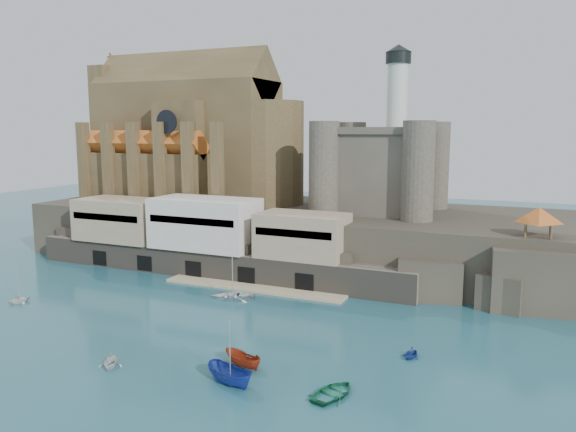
% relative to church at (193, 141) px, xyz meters
% --- Properties ---
extents(ground, '(300.00, 300.00, 0.00)m').
position_rel_church_xyz_m(ground, '(24.13, -41.85, -22.13)').
color(ground, '#1C4E5C').
rests_on(ground, ground).
extents(promontory, '(100.00, 36.00, 10.00)m').
position_rel_church_xyz_m(promontory, '(23.94, -2.48, -17.20)').
color(promontory, '#2C2821').
rests_on(promontory, ground).
extents(quay, '(70.00, 12.00, 13.05)m').
position_rel_church_xyz_m(quay, '(13.94, -18.78, -16.06)').
color(quay, '#625B4E').
rests_on(quay, ground).
extents(church, '(47.00, 25.93, 30.51)m').
position_rel_church_xyz_m(church, '(0.00, 0.00, 0.00)').
color(church, '#4E3E24').
rests_on(church, promontory).
extents(castle_keep, '(21.20, 21.20, 29.30)m').
position_rel_church_xyz_m(castle_keep, '(40.21, -0.78, -3.81)').
color(castle_keep, '#4A443A').
rests_on(castle_keep, promontory).
extents(rock_outcrop, '(14.50, 10.50, 8.70)m').
position_rel_church_xyz_m(rock_outcrop, '(66.13, -16.01, -18.11)').
color(rock_outcrop, '#2C2821').
rests_on(rock_outcrop, ground).
extents(pavilion, '(6.40, 6.40, 5.40)m').
position_rel_church_xyz_m(pavilion, '(66.13, -15.85, -9.40)').
color(pavilion, '#4E3E24').
rests_on(pavilion, rock_outcrop).
extents(boat_1, '(3.37, 2.92, 3.33)m').
position_rel_church_xyz_m(boat_1, '(25.73, -55.61, -22.13)').
color(boat_1, silver).
rests_on(boat_1, ground).
extents(boat_2, '(2.89, 2.85, 5.92)m').
position_rel_church_xyz_m(boat_2, '(39.31, -54.15, -22.13)').
color(boat_2, navy).
rests_on(boat_2, ground).
extents(boat_3, '(4.12, 2.17, 5.54)m').
position_rel_church_xyz_m(boat_3, '(49.32, -52.30, -22.13)').
color(boat_3, '#186D46').
rests_on(boat_3, ground).
extents(boat_4, '(3.10, 2.36, 3.18)m').
position_rel_church_xyz_m(boat_4, '(-1.37, -43.76, -22.13)').
color(boat_4, silver).
rests_on(boat_4, ground).
extents(boat_5, '(2.26, 2.23, 4.76)m').
position_rel_church_xyz_m(boat_5, '(38.39, -50.02, -22.13)').
color(boat_5, maroon).
rests_on(boat_5, ground).
extents(boat_6, '(3.04, 4.67, 6.34)m').
position_rel_church_xyz_m(boat_6, '(25.64, -29.45, -22.13)').
color(boat_6, white).
rests_on(boat_6, ground).
extents(boat_7, '(2.65, 1.94, 2.77)m').
position_rel_church_xyz_m(boat_7, '(54.13, -40.54, -22.13)').
color(boat_7, navy).
rests_on(boat_7, ground).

